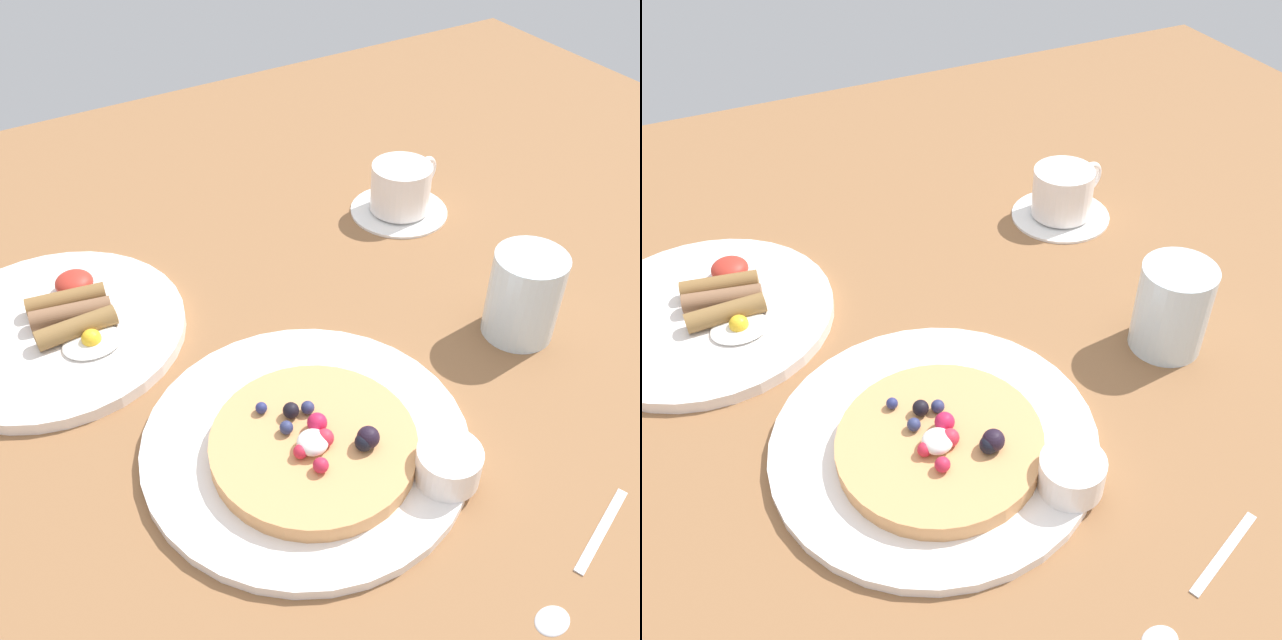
{
  "view_description": "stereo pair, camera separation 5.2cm",
  "coord_description": "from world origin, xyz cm",
  "views": [
    {
      "loc": [
        -24.66,
        -43.67,
        51.44
      ],
      "look_at": [
        3.49,
        3.3,
        4.0
      ],
      "focal_mm": 40.95,
      "sensor_mm": 36.0,
      "label": 1
    },
    {
      "loc": [
        -20.09,
        -46.12,
        51.44
      ],
      "look_at": [
        3.49,
        3.3,
        4.0
      ],
      "focal_mm": 40.95,
      "sensor_mm": 36.0,
      "label": 2
    }
  ],
  "objects": [
    {
      "name": "ground_plane",
      "position": [
        0.0,
        0.0,
        -1.5
      ],
      "size": [
        171.45,
        141.57,
        3.0
      ],
      "primitive_type": "cube",
      "color": "brown"
    },
    {
      "name": "pancake_plate",
      "position": [
        -4.12,
        -6.97,
        0.55
      ],
      "size": [
        29.31,
        29.31,
        1.11
      ],
      "primitive_type": "cylinder",
      "color": "white",
      "rests_on": "ground_plane"
    },
    {
      "name": "pancake_with_berries",
      "position": [
        -4.28,
        -8.7,
        2.11
      ],
      "size": [
        18.06,
        18.06,
        3.72
      ],
      "color": "tan",
      "rests_on": "pancake_plate"
    },
    {
      "name": "syrup_ramekin",
      "position": [
        3.96,
        -16.66,
        2.8
      ],
      "size": [
        5.53,
        5.53,
        3.27
      ],
      "color": "white",
      "rests_on": "pancake_plate"
    },
    {
      "name": "breakfast_plate",
      "position": [
        -19.21,
        19.17,
        0.68
      ],
      "size": [
        26.93,
        26.93,
        1.36
      ],
      "primitive_type": "cylinder",
      "color": "white",
      "rests_on": "ground_plane"
    },
    {
      "name": "fried_breakfast",
      "position": [
        -16.74,
        19.38,
        2.35
      ],
      "size": [
        8.68,
        14.03,
        2.46
      ],
      "color": "brown",
      "rests_on": "breakfast_plate"
    },
    {
      "name": "coffee_saucer",
      "position": [
        25.7,
        20.43,
        0.33
      ],
      "size": [
        12.53,
        12.53,
        0.66
      ],
      "primitive_type": "cylinder",
      "color": "white",
      "rests_on": "ground_plane"
    },
    {
      "name": "coffee_cup",
      "position": [
        25.87,
        20.47,
        3.79
      ],
      "size": [
        10.61,
        7.62,
        6.03
      ],
      "color": "white",
      "rests_on": "coffee_saucer"
    },
    {
      "name": "teaspoon",
      "position": [
        6.48,
        -28.95,
        0.24
      ],
      "size": [
        14.88,
        6.72,
        0.6
      ],
      "color": "silver",
      "rests_on": "ground_plane"
    },
    {
      "name": "water_glass",
      "position": [
        22.82,
        -4.87,
        4.8
      ],
      "size": [
        7.41,
        7.41,
        9.6
      ],
      "primitive_type": "cylinder",
      "color": "silver",
      "rests_on": "ground_plane"
    }
  ]
}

